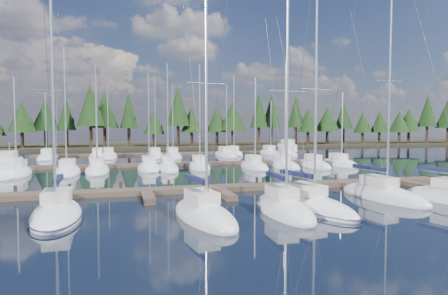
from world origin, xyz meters
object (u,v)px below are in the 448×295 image
object	(u,v)px
front_sailboat_2	(204,214)
motor_yacht_left	(8,172)
front_sailboat_4	(310,206)
motor_yacht_right	(287,152)
front_sailboat_1	(57,214)
front_sailboat_5	(382,195)
front_sailboat_3	(284,209)
main_dock	(218,189)

from	to	relation	value
front_sailboat_2	motor_yacht_left	world-z (taller)	front_sailboat_2
front_sailboat_4	motor_yacht_right	world-z (taller)	front_sailboat_4
motor_yacht_right	front_sailboat_4	bearing A→B (deg)	-111.80
motor_yacht_left	motor_yacht_right	xyz separation A→B (m)	(42.20, 20.69, 0.03)
front_sailboat_1	front_sailboat_4	distance (m)	15.97
front_sailboat_5	motor_yacht_right	xyz separation A→B (m)	(10.87, 42.89, 0.21)
front_sailboat_5	front_sailboat_3	bearing A→B (deg)	-163.57
main_dock	motor_yacht_left	distance (m)	25.55
front_sailboat_1	motor_yacht_right	xyz separation A→B (m)	(33.93, 43.62, 0.24)
main_dock	front_sailboat_3	xyz separation A→B (m)	(2.05, -9.06, 0.10)
front_sailboat_1	front_sailboat_4	xyz separation A→B (m)	(15.91, -1.44, 0.00)
front_sailboat_4	motor_yacht_right	distance (m)	48.54
front_sailboat_1	motor_yacht_left	size ratio (longest dim) A/B	1.52
front_sailboat_1	front_sailboat_3	bearing A→B (deg)	-8.28
front_sailboat_3	front_sailboat_5	distance (m)	9.67
front_sailboat_4	motor_yacht_right	xyz separation A→B (m)	(18.03, 45.06, 0.23)
motor_yacht_left	front_sailboat_3	bearing A→B (deg)	-48.51
front_sailboat_3	motor_yacht_left	world-z (taller)	front_sailboat_3
front_sailboat_2	motor_yacht_right	size ratio (longest dim) A/B	1.46
front_sailboat_2	front_sailboat_5	distance (m)	14.84
motor_yacht_right	main_dock	bearing A→B (deg)	-121.26
motor_yacht_left	front_sailboat_2	bearing A→B (deg)	-56.35
front_sailboat_5	motor_yacht_left	world-z (taller)	front_sailboat_5
front_sailboat_3	motor_yacht_left	size ratio (longest dim) A/B	1.53
front_sailboat_3	motor_yacht_left	distance (m)	33.30
main_dock	front_sailboat_2	world-z (taller)	front_sailboat_2
front_sailboat_4	front_sailboat_5	size ratio (longest dim) A/B	0.89
motor_yacht_left	front_sailboat_5	bearing A→B (deg)	-35.32
front_sailboat_2	front_sailboat_3	size ratio (longest dim) A/B	1.04
motor_yacht_left	main_dock	bearing A→B (deg)	-38.44
motor_yacht_right	front_sailboat_5	bearing A→B (deg)	-104.22
main_dock	front_sailboat_1	distance (m)	13.70
front_sailboat_1	front_sailboat_5	bearing A→B (deg)	1.81
front_sailboat_5	motor_yacht_right	distance (m)	44.25
main_dock	front_sailboat_5	xyz separation A→B (m)	(11.33, -6.32, 0.11)
front_sailboat_2	motor_yacht_right	world-z (taller)	front_sailboat_2
main_dock	front_sailboat_1	xyz separation A→B (m)	(-11.74, -7.05, 0.08)
main_dock	motor_yacht_left	bearing A→B (deg)	141.56
front_sailboat_1	motor_yacht_left	bearing A→B (deg)	109.82
front_sailboat_4	motor_yacht_left	bearing A→B (deg)	134.76
motor_yacht_left	motor_yacht_right	world-z (taller)	motor_yacht_right
front_sailboat_2	motor_yacht_left	size ratio (longest dim) A/B	1.59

